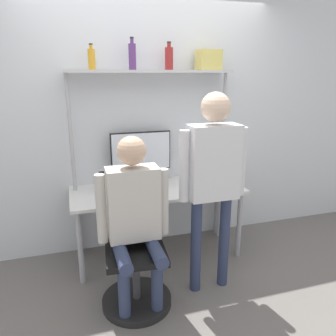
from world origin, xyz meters
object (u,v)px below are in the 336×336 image
object	(u,v)px
person_standing	(213,170)
bottle_purple	(132,56)
office_chair	(136,269)
storage_box	(208,60)
cell_phone	(143,191)
person_seated	(134,211)
bottle_amber	(92,59)
bottle_red	(169,58)
monitor	(141,154)
laptop	(115,188)

from	to	relation	value
person_standing	bottle_purple	bearing A→B (deg)	118.95
office_chair	storage_box	bearing A→B (deg)	41.45
cell_phone	person_seated	size ratio (longest dim) A/B	0.11
cell_phone	bottle_purple	size ratio (longest dim) A/B	0.53
storage_box	bottle_amber	bearing A→B (deg)	180.00
bottle_red	bottle_purple	bearing A→B (deg)	180.00
monitor	bottle_purple	xyz separation A→B (m)	(-0.07, -0.03, 0.93)
laptop	cell_phone	size ratio (longest dim) A/B	2.02
monitor	laptop	world-z (taller)	monitor
bottle_red	bottle_purple	size ratio (longest dim) A/B	0.89
cell_phone	bottle_amber	world-z (taller)	bottle_amber
laptop	person_standing	size ratio (longest dim) A/B	0.18
bottle_purple	person_seated	bearing A→B (deg)	-102.27
monitor	office_chair	bearing A→B (deg)	-106.49
monitor	office_chair	size ratio (longest dim) A/B	0.64
bottle_purple	person_standing	bearing A→B (deg)	-61.05
person_seated	storage_box	bearing A→B (deg)	42.97
bottle_amber	monitor	bearing A→B (deg)	3.84
person_standing	bottle_purple	size ratio (longest dim) A/B	5.90
laptop	office_chair	xyz separation A→B (m)	(0.06, -0.60, -0.49)
monitor	cell_phone	xyz separation A→B (m)	(-0.05, -0.27, -0.30)
bottle_red	storage_box	size ratio (longest dim) A/B	1.18
monitor	person_standing	world-z (taller)	person_standing
monitor	bottle_amber	distance (m)	1.00
monitor	storage_box	bearing A→B (deg)	-2.41
storage_box	person_seated	bearing A→B (deg)	-137.03
bottle_amber	office_chair	bearing A→B (deg)	-77.98
person_seated	storage_box	distance (m)	1.71
person_standing	storage_box	size ratio (longest dim) A/B	7.84
storage_box	bottle_red	bearing A→B (deg)	180.00
person_standing	bottle_amber	world-z (taller)	bottle_amber
office_chair	bottle_red	bearing A→B (deg)	57.12
bottle_purple	laptop	bearing A→B (deg)	-136.74
laptop	office_chair	bearing A→B (deg)	-84.29
bottle_purple	bottle_amber	bearing A→B (deg)	180.00
storage_box	person_standing	bearing A→B (deg)	-109.48
monitor	bottle_amber	size ratio (longest dim) A/B	2.77
cell_phone	bottle_purple	xyz separation A→B (m)	(-0.02, 0.24, 1.23)
bottle_amber	storage_box	size ratio (longest dim) A/B	1.03
laptop	person_seated	xyz separation A→B (m)	(0.06, -0.65, 0.03)
laptop	monitor	bearing A→B (deg)	39.79
monitor	person_standing	bearing A→B (deg)	-65.45
bottle_red	laptop	bearing A→B (deg)	-158.69
monitor	bottle_red	bearing A→B (deg)	-5.84
office_chair	bottle_purple	bearing A→B (deg)	77.27
storage_box	bottle_purple	bearing A→B (deg)	180.00
monitor	cell_phone	size ratio (longest dim) A/B	4.07
bottle_amber	bottle_red	size ratio (longest dim) A/B	0.87
bottle_amber	storage_box	distance (m)	1.12
laptop	cell_phone	bearing A→B (deg)	-1.27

